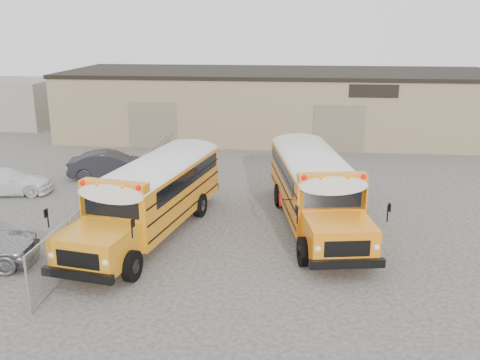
# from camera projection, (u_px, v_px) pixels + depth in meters

# --- Properties ---
(ground) EXTENTS (120.00, 120.00, 0.00)m
(ground) POSITION_uv_depth(u_px,v_px,m) (258.00, 241.00, 20.17)
(ground) COLOR #3A3735
(ground) RESTS_ON ground
(warehouse) EXTENTS (30.20, 10.20, 4.67)m
(warehouse) POSITION_uv_depth(u_px,v_px,m) (278.00, 103.00, 38.58)
(warehouse) COLOR #8A7455
(warehouse) RESTS_ON ground
(chainlink_fence) EXTENTS (0.07, 18.07, 1.81)m
(chainlink_fence) POSITION_uv_depth(u_px,v_px,m) (127.00, 190.00, 23.37)
(chainlink_fence) COLOR #999CA2
(chainlink_fence) RESTS_ON ground
(distant_building_left) EXTENTS (8.00, 6.00, 3.60)m
(distant_building_left) POSITION_uv_depth(u_px,v_px,m) (5.00, 102.00, 42.85)
(distant_building_left) COLOR gray
(distant_building_left) RESTS_ON ground
(school_bus_left) EXTENTS (4.14, 10.17, 2.90)m
(school_bus_left) POSITION_uv_depth(u_px,v_px,m) (206.00, 155.00, 26.19)
(school_bus_left) COLOR orange
(school_bus_left) RESTS_ON ground
(school_bus_right) EXTENTS (4.04, 10.24, 2.92)m
(school_bus_right) POSITION_uv_depth(u_px,v_px,m) (291.00, 149.00, 27.44)
(school_bus_right) COLOR orange
(school_bus_right) RESTS_ON ground
(tarp_bundle) EXTENTS (0.94, 0.94, 1.29)m
(tarp_bundle) POSITION_uv_depth(u_px,v_px,m) (318.00, 225.00, 19.93)
(tarp_bundle) COLOR black
(tarp_bundle) RESTS_ON ground
(car_white) EXTENTS (4.47, 2.49, 1.22)m
(car_white) POSITION_uv_depth(u_px,v_px,m) (6.00, 181.00, 25.58)
(car_white) COLOR white
(car_white) RESTS_ON ground
(car_dark) EXTENTS (4.53, 2.36, 1.42)m
(car_dark) POSITION_uv_depth(u_px,v_px,m) (111.00, 165.00, 28.23)
(car_dark) COLOR black
(car_dark) RESTS_ON ground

